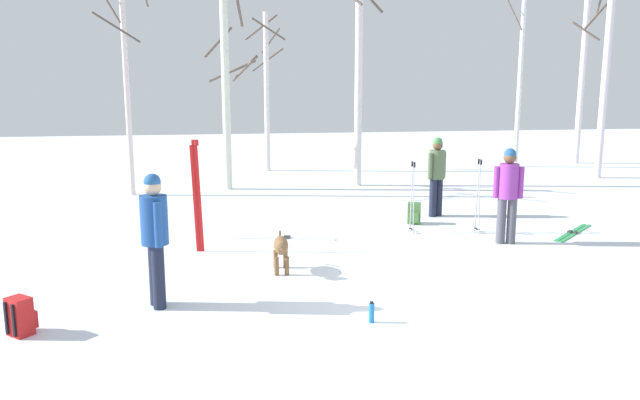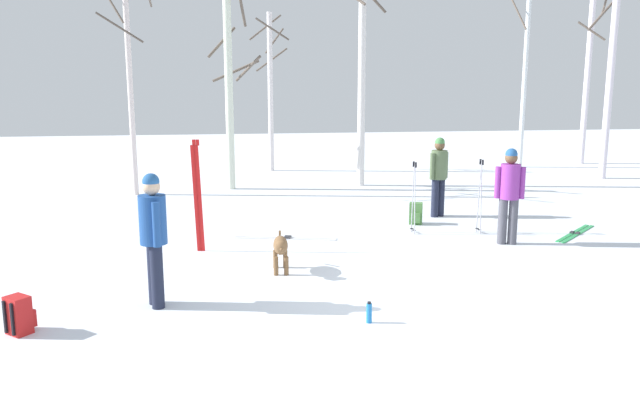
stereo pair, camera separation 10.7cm
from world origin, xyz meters
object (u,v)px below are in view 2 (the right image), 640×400
person_2 (510,190)px  birch_tree_1 (230,88)px  person_0 (153,231)px  birch_tree_6 (589,60)px  ski_pair_lying_1 (575,233)px  backpack_0 (416,214)px  ski_poles_1 (414,195)px  birch_tree_5 (613,45)px  ski_pair_lying_0 (285,238)px  ski_pair_planted_1 (198,196)px  backpack_1 (19,315)px  person_1 (439,172)px  dog (281,247)px  birch_tree_3 (362,49)px  water_bottle_0 (369,313)px  ski_poles_0 (480,194)px  birch_tree_2 (271,88)px  birch_tree_0 (129,65)px  birch_tree_4 (526,48)px

person_2 → birch_tree_1: birch_tree_1 is taller
person_0 → birch_tree_6: (14.09, 12.82, 2.76)m
ski_pair_lying_1 → backpack_0: (-2.76, 1.33, 0.20)m
ski_poles_1 → birch_tree_5: birch_tree_5 is taller
ski_pair_lying_0 → backpack_0: bearing=15.8°
person_0 → ski_pair_planted_1: ski_pair_planted_1 is taller
ski_poles_1 → backpack_1: (-5.94, -3.94, -0.52)m
person_1 → ski_poles_1: bearing=-125.8°
birch_tree_6 → backpack_0: bearing=-136.6°
ski_pair_planted_1 → birch_tree_1: bearing=83.7°
dog → birch_tree_3: (3.11, 7.95, 3.43)m
ski_pair_lying_1 → birch_tree_3: 7.95m
water_bottle_0 → birch_tree_3: birch_tree_3 is taller
ski_pair_lying_1 → person_1: bearing=135.9°
ski_pair_lying_1 → ski_poles_0: ski_poles_0 is taller
ski_pair_lying_0 → ski_pair_lying_1: size_ratio=1.29×
backpack_0 → water_bottle_0: backpack_0 is taller
water_bottle_0 → birch_tree_2: size_ratio=0.05×
ski_pair_lying_1 → birch_tree_3: (-2.72, 6.43, 3.81)m
water_bottle_0 → birch_tree_6: bearing=50.1°
ski_poles_1 → birch_tree_5: bearing=36.6°
ski_poles_1 → birch_tree_3: bearing=86.7°
dog → ski_pair_lying_1: bearing=14.6°
birch_tree_0 → birch_tree_5: (13.85, 0.66, 0.70)m
ski_poles_0 → backpack_0: size_ratio=3.23×
birch_tree_3 → water_bottle_0: bearing=-102.7°
birch_tree_5 → ski_poles_1: bearing=-143.4°
ski_poles_1 → water_bottle_0: bearing=-114.4°
person_0 → birch_tree_1: size_ratio=0.32×
backpack_0 → birch_tree_3: size_ratio=0.06×
birch_tree_4 → ski_pair_lying_0: bearing=-136.0°
ski_pair_lying_0 → water_bottle_0: size_ratio=7.22×
person_0 → ski_pair_lying_0: size_ratio=0.91×
dog → birch_tree_2: bearing=85.7°
water_bottle_0 → person_1: bearing=62.6°
birch_tree_0 → birch_tree_5: bearing=2.7°
dog → birch_tree_1: size_ratio=0.17×
backpack_0 → birch_tree_2: birch_tree_2 is taller
dog → birch_tree_4: size_ratio=0.11×
ski_poles_1 → person_2: bearing=-37.5°
water_bottle_0 → birch_tree_0: 10.84m
birch_tree_0 → birch_tree_3: bearing=4.9°
person_2 → ski_poles_0: (-0.15, 0.88, -0.22)m
person_2 → ski_pair_lying_1: size_ratio=1.18×
person_0 → ski_pair_planted_1: (0.47, 2.62, -0.03)m
backpack_0 → birch_tree_4: birch_tree_4 is taller
person_0 → birch_tree_5: bearing=36.5°
person_0 → birch_tree_3: size_ratio=0.24×
person_1 → ski_pair_lying_1: person_1 is taller
backpack_1 → birch_tree_3: 12.18m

